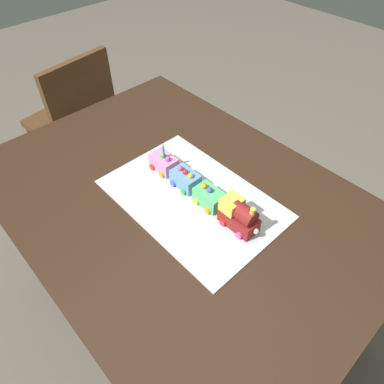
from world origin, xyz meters
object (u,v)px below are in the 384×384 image
at_px(dining_table, 178,215).
at_px(cake_locomotive, 239,215).
at_px(cake_car_gondola_bubblegum, 164,163).
at_px(chair, 76,120).
at_px(cake_car_hopper_mint_green, 209,197).
at_px(cake_car_tanker_sky_blue, 185,179).
at_px(birthday_candle, 163,149).

xyz_separation_m(dining_table, cake_locomotive, (-0.23, -0.05, 0.16)).
relative_size(cake_locomotive, cake_car_gondola_bubblegum, 1.40).
relative_size(dining_table, cake_locomotive, 10.00).
bearing_deg(cake_locomotive, chair, -3.42).
bearing_deg(cake_locomotive, dining_table, 12.91).
bearing_deg(cake_locomotive, cake_car_gondola_bubblegum, -0.00).
xyz_separation_m(chair, cake_car_hopper_mint_green, (-1.14, 0.08, 0.30)).
relative_size(chair, cake_car_hopper_mint_green, 8.60).
height_order(chair, cake_locomotive, same).
bearing_deg(chair, cake_car_gondola_bubblegum, 76.74).
relative_size(cake_car_hopper_mint_green, cake_car_gondola_bubblegum, 1.00).
height_order(cake_car_tanker_sky_blue, birthday_candle, birthday_candle).
height_order(chair, cake_car_hopper_mint_green, chair).
bearing_deg(dining_table, chair, -7.12).
distance_m(cake_car_tanker_sky_blue, birthday_candle, 0.13).
distance_m(cake_car_hopper_mint_green, birthday_candle, 0.24).
bearing_deg(chair, cake_locomotive, 78.12).
bearing_deg(cake_car_tanker_sky_blue, dining_table, 104.89).
xyz_separation_m(cake_car_hopper_mint_green, cake_car_gondola_bubblegum, (0.23, 0.00, 0.00)).
bearing_deg(cake_car_tanker_sky_blue, birthday_candle, 0.00).
relative_size(cake_car_tanker_sky_blue, cake_car_gondola_bubblegum, 1.00).
bearing_deg(birthday_candle, cake_car_tanker_sky_blue, -180.00).
relative_size(chair, cake_locomotive, 6.14).
bearing_deg(chair, birthday_candle, 76.75).
xyz_separation_m(dining_table, cake_car_tanker_sky_blue, (0.01, -0.05, 0.14)).
relative_size(chair, birthday_candle, 18.07).
height_order(chair, birthday_candle, birthday_candle).
height_order(dining_table, cake_car_gondola_bubblegum, cake_car_gondola_bubblegum).
height_order(cake_car_hopper_mint_green, cake_car_tanker_sky_blue, same).
distance_m(dining_table, birthday_candle, 0.25).
bearing_deg(dining_table, cake_car_tanker_sky_blue, -75.11).
bearing_deg(cake_locomotive, birthday_candle, -0.00).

